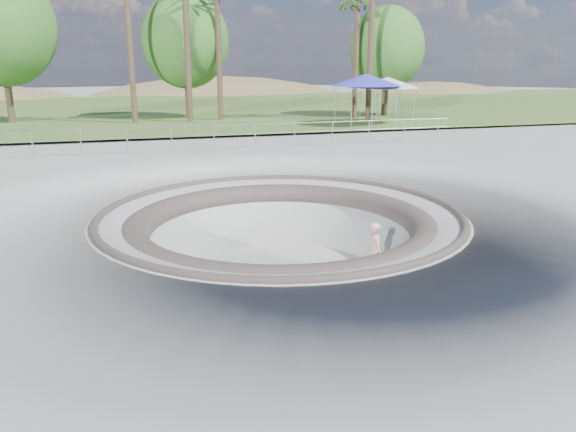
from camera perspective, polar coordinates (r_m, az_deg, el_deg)
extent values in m
plane|color=#ABAAA5|center=(15.76, -0.79, 0.25)|extent=(180.00, 180.00, 0.00)
torus|color=#ABAAA5|center=(16.40, -0.76, -6.50)|extent=(14.00, 14.00, 4.00)
cylinder|color=#ABAAA5|center=(16.38, -0.76, -6.34)|extent=(6.60, 6.60, 0.10)
torus|color=#453C37|center=(15.76, -0.79, 0.18)|extent=(10.24, 10.24, 0.24)
torus|color=#453C37|center=(15.88, -0.78, -1.31)|extent=(8.91, 8.91, 0.81)
cube|color=#3C6127|center=(48.99, -11.48, 10.63)|extent=(180.00, 36.00, 0.12)
ellipsoid|color=brown|center=(76.58, -6.84, 6.40)|extent=(61.60, 44.00, 28.60)
ellipsoid|color=brown|center=(77.81, 14.35, 8.04)|extent=(42.00, 30.00, 19.50)
cylinder|color=#95999E|center=(27.13, -7.56, 9.09)|extent=(25.00, 0.05, 0.05)
cylinder|color=#95999E|center=(27.18, -7.52, 8.15)|extent=(25.00, 0.05, 0.05)
cube|color=olive|center=(16.03, 8.74, -6.55)|extent=(0.88, 0.43, 0.02)
cylinder|color=#B8B7BC|center=(16.04, 8.73, -6.67)|extent=(0.08, 0.18, 0.04)
cylinder|color=#B8B7BC|center=(16.04, 8.73, -6.67)|extent=(0.08, 0.18, 0.04)
cylinder|color=silver|center=(16.04, 8.73, -6.70)|extent=(0.07, 0.05, 0.07)
cylinder|color=silver|center=(16.04, 8.73, -6.70)|extent=(0.07, 0.05, 0.07)
cylinder|color=silver|center=(16.04, 8.73, -6.70)|extent=(0.07, 0.05, 0.07)
cylinder|color=silver|center=(16.04, 8.73, -6.70)|extent=(0.07, 0.05, 0.07)
imported|color=#E7AE95|center=(15.73, 8.86, -3.64)|extent=(0.47, 0.66, 1.70)
cylinder|color=#95999E|center=(35.06, 8.93, 10.74)|extent=(0.06, 0.06, 2.10)
cylinder|color=#95999E|center=(36.26, 12.84, 10.69)|extent=(0.06, 0.06, 2.10)
cylinder|color=#95999E|center=(37.50, 7.20, 11.10)|extent=(0.06, 0.06, 2.10)
cylinder|color=#95999E|center=(38.62, 10.92, 11.07)|extent=(0.06, 0.06, 2.10)
cube|color=silver|center=(36.77, 10.06, 12.69)|extent=(3.21, 3.21, 0.08)
cone|color=silver|center=(36.75, 10.09, 13.21)|extent=(5.63, 5.63, 0.67)
cylinder|color=#95999E|center=(33.90, 6.54, 10.80)|extent=(0.06, 0.06, 2.27)
cylinder|color=#95999E|center=(35.10, 10.98, 10.78)|extent=(0.06, 0.06, 2.27)
cylinder|color=#95999E|center=(36.57, 4.79, 11.19)|extent=(0.06, 0.06, 2.27)
cylinder|color=#95999E|center=(37.69, 8.98, 11.18)|extent=(0.06, 0.06, 2.27)
cube|color=#3135B4|center=(35.71, 7.89, 12.98)|extent=(3.16, 3.16, 0.08)
cone|color=#3135B4|center=(35.70, 7.92, 13.56)|extent=(6.12, 6.12, 0.72)
cylinder|color=#4E402D|center=(37.54, -15.78, 16.60)|extent=(0.36, 0.36, 10.08)
cylinder|color=#4E402D|center=(37.63, -10.22, 16.80)|extent=(0.36, 0.36, 9.93)
cylinder|color=#4E402D|center=(38.75, -7.05, 16.69)|extent=(0.36, 0.36, 9.68)
cylinder|color=#4E402D|center=(38.16, 8.42, 17.81)|extent=(0.36, 0.36, 11.21)
cylinder|color=#4E402D|center=(39.72, 6.92, 15.73)|extent=(0.36, 0.36, 8.38)
cylinder|color=#4E402D|center=(40.59, -26.65, 12.26)|extent=(0.44, 0.44, 5.58)
ellipsoid|color=#2E6121|center=(40.62, -27.22, 16.72)|extent=(6.66, 6.06, 7.27)
cylinder|color=#4E402D|center=(40.64, -10.17, 13.17)|extent=(0.44, 0.44, 4.95)
ellipsoid|color=#2E6121|center=(40.63, -10.37, 17.16)|extent=(5.91, 5.37, 6.45)
cylinder|color=#4E402D|center=(42.22, 9.87, 12.96)|extent=(0.44, 0.44, 4.50)
ellipsoid|color=#2E6121|center=(42.19, 10.04, 16.45)|extent=(5.37, 4.88, 5.86)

